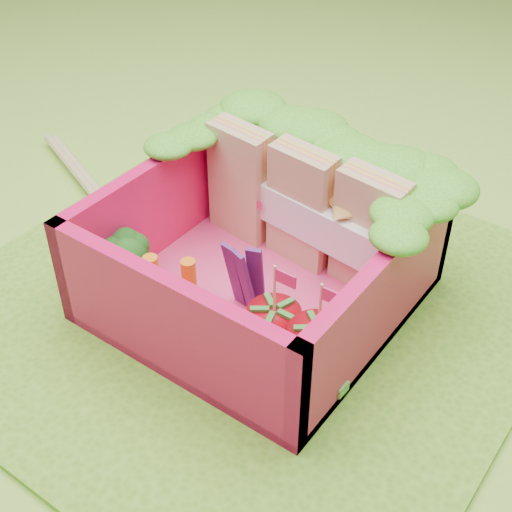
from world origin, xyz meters
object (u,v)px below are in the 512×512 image
Objects in this scene: sandwich_stack at (303,207)px; strawberry_right at (317,351)px; bento_box at (259,253)px; chopsticks at (116,217)px; strawberry_left at (274,330)px; broccoli at (131,257)px.

sandwich_stack is 0.82m from strawberry_right.
bento_box reaches higher than chopsticks.
bento_box is 0.58m from strawberry_right.
strawberry_right is at bearing -12.69° from chopsticks.
strawberry_left is at bearing 178.98° from strawberry_right.
strawberry_left is 1.35m from chopsticks.
strawberry_right is 1.56m from chopsticks.
sandwich_stack is 3.29× the size of broccoli.
bento_box is at bearing 134.74° from strawberry_left.
sandwich_stack is (0.01, 0.35, 0.07)m from bento_box.
strawberry_right is at bearing -52.23° from sandwich_stack.
chopsticks is at bearing -163.76° from sandwich_stack.
strawberry_right is at bearing 2.64° from broccoli.
chopsticks is (-1.02, -0.30, -0.32)m from sandwich_stack.
sandwich_stack is 0.85m from broccoli.
chopsticks is (-0.52, 0.39, -0.21)m from broccoli.
sandwich_stack reaches higher than broccoli.
broccoli is 0.78m from strawberry_left.
strawberry_left is at bearing -14.58° from chopsticks.
strawberry_left is (0.78, 0.05, -0.06)m from broccoli.
chopsticks is at bearing 177.02° from bento_box.
strawberry_right reaches higher than broccoli.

